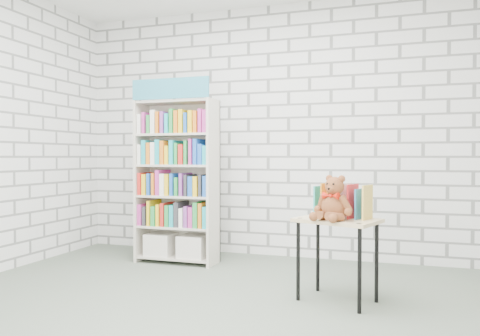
% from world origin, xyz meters
% --- Properties ---
extents(ground, '(4.50, 4.50, 0.00)m').
position_xyz_m(ground, '(0.00, 0.00, 0.00)').
color(ground, '#515C4E').
rests_on(ground, ground).
extents(room_shell, '(4.52, 4.02, 2.81)m').
position_xyz_m(room_shell, '(0.00, 0.00, 1.78)').
color(room_shell, silver).
rests_on(room_shell, ground).
extents(bookshelf, '(0.85, 0.33, 1.91)m').
position_xyz_m(bookshelf, '(-0.82, 1.36, 0.87)').
color(bookshelf, beige).
rests_on(bookshelf, ground).
extents(display_table, '(0.70, 0.58, 0.64)m').
position_xyz_m(display_table, '(0.93, 0.52, 0.55)').
color(display_table, tan).
rests_on(display_table, ground).
extents(table_books, '(0.45, 0.31, 0.25)m').
position_xyz_m(table_books, '(0.96, 0.61, 0.76)').
color(table_books, teal).
rests_on(table_books, display_table).
extents(teddy_bear, '(0.32, 0.30, 0.34)m').
position_xyz_m(teddy_bear, '(0.91, 0.43, 0.77)').
color(teddy_bear, maroon).
rests_on(teddy_bear, display_table).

